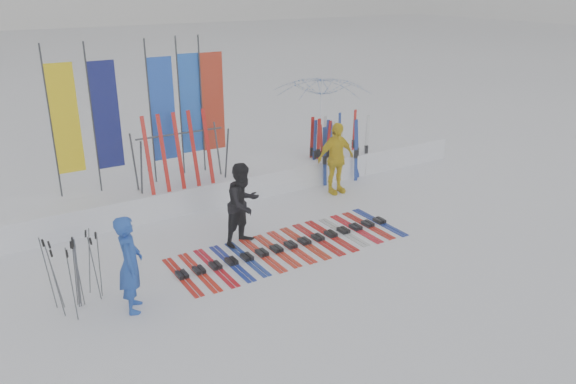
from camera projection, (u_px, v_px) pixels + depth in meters
ground at (325, 272)px, 10.13m from camera, size 120.00×120.00×0.00m
snow_bank at (216, 183)px, 13.68m from camera, size 14.00×1.60×0.60m
person_blue at (130, 264)px, 8.73m from camera, size 0.56×0.68×1.61m
person_black at (243, 204)px, 10.98m from camera, size 0.97×0.86×1.67m
person_yellow at (336, 158)px, 13.64m from camera, size 1.04×0.44×1.77m
tent_canopy at (321, 118)px, 16.03m from camera, size 3.47×3.50×2.48m
ski_row at (291, 245)px, 11.08m from camera, size 4.73×1.70×0.07m
pole_cluster at (75, 273)px, 8.89m from camera, size 0.83×0.77×1.24m
feather_flags at (149, 110)px, 12.44m from camera, size 3.92×0.28×3.20m
ski_rack at (181, 151)px, 12.49m from camera, size 2.04×0.80×1.23m
upright_skis at (332, 149)px, 14.72m from camera, size 1.52×1.09×1.70m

